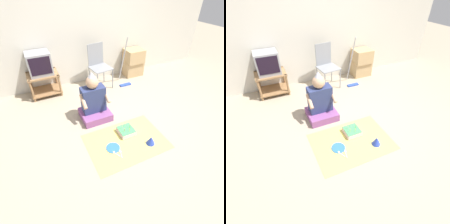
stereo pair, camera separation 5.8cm
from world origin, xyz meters
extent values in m
plane|color=tan|center=(0.00, 0.00, 0.00)|extent=(16.00, 16.00, 0.00)
cube|color=beige|center=(0.00, 2.11, 1.27)|extent=(6.40, 0.06, 2.55)
cube|color=#997047|center=(-1.25, 1.84, 0.48)|extent=(0.63, 0.49, 0.03)
cube|color=#997047|center=(-1.25, 1.84, 0.09)|extent=(0.63, 0.49, 0.02)
cylinder|color=#997047|center=(-1.54, 1.63, 0.25)|extent=(0.04, 0.04, 0.49)
cylinder|color=#997047|center=(-0.97, 1.63, 0.25)|extent=(0.04, 0.04, 0.49)
cylinder|color=#997047|center=(-1.54, 2.05, 0.25)|extent=(0.04, 0.04, 0.49)
cylinder|color=#997047|center=(-0.97, 2.05, 0.25)|extent=(0.04, 0.04, 0.49)
cube|color=#99999E|center=(-1.25, 1.86, 0.71)|extent=(0.45, 0.41, 0.45)
cube|color=black|center=(-1.25, 1.65, 0.73)|extent=(0.39, 0.01, 0.35)
cube|color=gray|center=(-0.03, 1.60, 0.48)|extent=(0.49, 0.49, 0.02)
cube|color=gray|center=(-0.05, 1.81, 0.72)|extent=(0.38, 0.07, 0.49)
cylinder|color=gray|center=(-0.19, 1.38, 0.24)|extent=(0.02, 0.02, 0.48)
cylinder|color=gray|center=(0.20, 1.44, 0.24)|extent=(0.02, 0.02, 0.48)
cylinder|color=gray|center=(-0.25, 1.77, 0.24)|extent=(0.02, 0.02, 0.48)
cylinder|color=gray|center=(0.14, 1.82, 0.24)|extent=(0.02, 0.02, 0.48)
cube|color=tan|center=(0.98, 1.85, 0.18)|extent=(0.47, 0.35, 0.36)
cube|color=tan|center=(0.98, 1.85, 0.52)|extent=(0.44, 0.42, 0.32)
cube|color=#2D4CB2|center=(0.53, 1.41, 0.01)|extent=(0.28, 0.09, 0.03)
cylinder|color=#B7B7BC|center=(0.53, 1.57, 0.57)|extent=(0.03, 0.35, 1.10)
cube|color=#8C4C8C|center=(-0.57, 0.59, 0.07)|extent=(0.52, 0.49, 0.14)
cube|color=navy|center=(-0.57, 0.64, 0.38)|extent=(0.41, 0.22, 0.48)
sphere|color=tan|center=(-0.57, 0.64, 0.72)|extent=(0.22, 0.22, 0.22)
cone|color=silver|center=(-0.57, 0.64, 0.86)|extent=(0.12, 0.12, 0.09)
cylinder|color=tan|center=(-0.79, 0.53, 0.46)|extent=(0.06, 0.25, 0.20)
cylinder|color=tan|center=(-0.36, 0.53, 0.46)|extent=(0.06, 0.25, 0.20)
cube|color=#EAD666|center=(-0.35, -0.19, 0.00)|extent=(1.26, 0.88, 0.01)
cube|color=silver|center=(-0.26, -0.03, 0.05)|extent=(0.26, 0.26, 0.08)
cube|color=#4CB266|center=(-0.26, -0.03, 0.09)|extent=(0.25, 0.25, 0.01)
cylinder|color=#66C666|center=(-0.19, -0.02, 0.12)|extent=(0.01, 0.01, 0.07)
sphere|color=#FFCC4C|center=(-0.19, -0.02, 0.16)|extent=(0.01, 0.01, 0.01)
cylinder|color=#E58CCC|center=(-0.25, 0.04, 0.12)|extent=(0.01, 0.01, 0.07)
sphere|color=#FFCC4C|center=(-0.25, 0.04, 0.16)|extent=(0.01, 0.01, 0.01)
cylinder|color=#E58CCC|center=(-0.32, 0.01, 0.12)|extent=(0.01, 0.01, 0.07)
sphere|color=#FFCC4C|center=(-0.32, 0.01, 0.16)|extent=(0.01, 0.01, 0.01)
cylinder|color=#EA4C4C|center=(-0.32, -0.06, 0.12)|extent=(0.01, 0.01, 0.07)
sphere|color=#FFCC4C|center=(-0.32, -0.06, 0.16)|extent=(0.01, 0.01, 0.01)
cylinder|color=yellow|center=(-0.24, -0.09, 0.12)|extent=(0.01, 0.01, 0.07)
sphere|color=#FFCC4C|center=(-0.24, -0.09, 0.16)|extent=(0.01, 0.01, 0.01)
cone|color=blue|center=(-0.03, -0.40, 0.08)|extent=(0.14, 0.14, 0.14)
cylinder|color=blue|center=(-0.60, -0.23, 0.01)|extent=(0.21, 0.21, 0.01)
ellipsoid|color=white|center=(-0.63, -0.31, 0.01)|extent=(0.04, 0.05, 0.01)
cube|color=white|center=(-0.60, -0.38, 0.01)|extent=(0.05, 0.10, 0.01)
ellipsoid|color=white|center=(-0.54, -0.34, 0.01)|extent=(0.04, 0.05, 0.01)
cube|color=white|center=(-0.55, -0.41, 0.01)|extent=(0.03, 0.10, 0.01)
camera|label=1|loc=(-1.39, -1.83, 2.12)|focal=28.00mm
camera|label=2|loc=(-1.34, -1.85, 2.12)|focal=28.00mm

